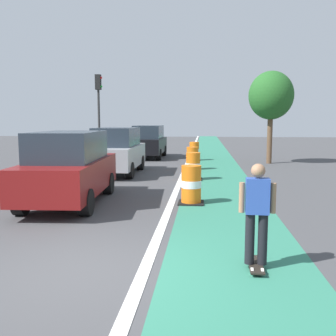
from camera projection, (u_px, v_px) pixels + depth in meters
The scene contains 14 objects.
ground_plane at pixel (86, 271), 5.94m from camera, with size 100.00×100.00×0.00m, color #424244.
bike_lane_strip at pixel (216, 171), 17.57m from camera, with size 2.50×80.00×0.01m, color #2D755B.
lane_divider_stripe at pixel (184, 171), 17.71m from camera, with size 0.20×80.00×0.01m, color silver.
skateboarder_on_lane at pixel (257, 213), 5.95m from camera, with size 0.57×0.81×1.69m.
parked_suv_nearest at pixel (69, 167), 10.75m from camera, with size 2.12×4.70×2.04m.
parked_suv_second at pixel (117, 150), 16.77m from camera, with size 1.96×4.62×2.04m.
parked_suv_third at pixel (149, 141), 23.97m from camera, with size 1.93×4.61×2.04m.
traffic_barrel_front at pixel (191, 185), 10.76m from camera, with size 0.73×0.73×1.09m.
traffic_barrel_mid at pixel (193, 166), 15.11m from camera, with size 0.73×0.73×1.09m.
traffic_barrel_back at pixel (192, 159), 18.25m from camera, with size 0.73×0.73×1.09m.
traffic_barrel_far at pixel (194, 151), 22.46m from camera, with size 0.73×0.73×1.09m.
traffic_light_corner at pixel (99, 101), 23.03m from camera, with size 0.41×0.32×5.10m.
pedestrian_crossing at pixel (112, 143), 25.61m from camera, with size 0.34×0.20×1.61m.
street_tree_sidewalk at pixel (271, 96), 20.48m from camera, with size 2.40×2.40×5.00m.
Camera 1 is at (1.82, -5.55, 2.35)m, focal length 40.58 mm.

